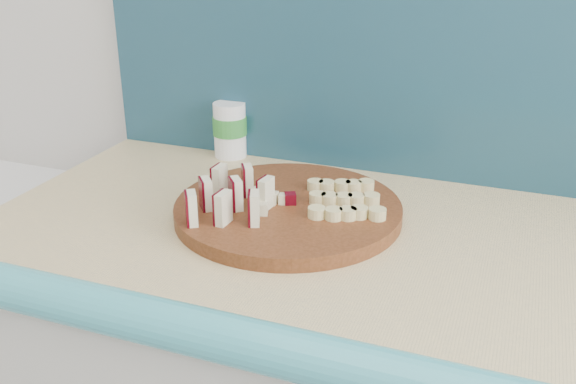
# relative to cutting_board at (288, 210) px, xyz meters

# --- Properties ---
(cutting_board) EXTENTS (0.47, 0.47, 0.02)m
(cutting_board) POSITION_rel_cutting_board_xyz_m (0.00, 0.00, 0.00)
(cutting_board) COLOR #41220D
(cutting_board) RESTS_ON kitchen_counter
(apple_wedges) EXTENTS (0.12, 0.17, 0.05)m
(apple_wedges) POSITION_rel_cutting_board_xyz_m (-0.08, -0.06, 0.04)
(apple_wedges) COLOR beige
(apple_wedges) RESTS_ON cutting_board
(apple_chunks) EXTENTS (0.06, 0.07, 0.02)m
(apple_chunks) POSITION_rel_cutting_board_xyz_m (-0.02, -0.01, 0.02)
(apple_chunks) COLOR beige
(apple_chunks) RESTS_ON cutting_board
(banana_slices) EXTENTS (0.15, 0.16, 0.02)m
(banana_slices) POSITION_rel_cutting_board_xyz_m (0.08, 0.03, 0.02)
(banana_slices) COLOR #D9CA84
(banana_slices) RESTS_ON cutting_board
(canister) EXTENTS (0.07, 0.07, 0.11)m
(canister) POSITION_rel_cutting_board_xyz_m (-0.21, 0.23, 0.05)
(canister) COLOR white
(canister) RESTS_ON kitchen_counter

